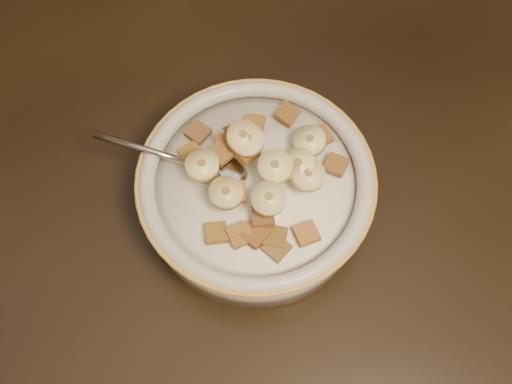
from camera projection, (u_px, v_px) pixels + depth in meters
floor at (220, 330)px, 1.32m from camera, size 4.00×4.50×0.10m
table at (179, 181)px, 0.62m from camera, size 1.44×0.97×0.04m
cereal_bowl at (256, 194)px, 0.56m from camera, size 0.22×0.22×0.05m
milk at (256, 182)px, 0.54m from camera, size 0.18×0.18×0.00m
spoon at (221, 172)px, 0.54m from camera, size 0.06×0.06×0.01m
cereal_square_0 at (306, 234)px, 0.51m from camera, size 0.02×0.02×0.01m
cereal_square_1 at (240, 235)px, 0.50m from camera, size 0.02×0.02×0.01m
cereal_square_2 at (263, 216)px, 0.51m from camera, size 0.03×0.03×0.01m
cereal_square_3 at (277, 248)px, 0.50m from camera, size 0.03×0.02×0.01m
cereal_square_4 at (276, 172)px, 0.52m from camera, size 0.02×0.02×0.01m
cereal_square_5 at (226, 144)px, 0.54m from camera, size 0.03×0.03×0.01m
cereal_square_6 at (336, 165)px, 0.54m from camera, size 0.03×0.03×0.01m
cereal_square_7 at (198, 132)px, 0.55m from camera, size 0.03×0.03×0.01m
cereal_square_8 at (221, 153)px, 0.53m from camera, size 0.02×0.02×0.01m
cereal_square_9 at (254, 124)px, 0.56m from camera, size 0.03×0.03×0.01m
cereal_square_10 at (191, 153)px, 0.55m from camera, size 0.02×0.02×0.01m
cereal_square_11 at (234, 193)px, 0.51m from camera, size 0.03×0.03×0.01m
cereal_square_12 at (255, 235)px, 0.50m from camera, size 0.03×0.03×0.01m
cereal_square_13 at (275, 237)px, 0.51m from camera, size 0.03×0.03×0.01m
cereal_square_14 at (320, 136)px, 0.55m from camera, size 0.02×0.02×0.01m
cereal_square_15 at (236, 134)px, 0.55m from camera, size 0.02×0.02×0.01m
cereal_square_16 at (216, 233)px, 0.51m from camera, size 0.03×0.03×0.01m
cereal_square_17 at (246, 153)px, 0.53m from camera, size 0.02×0.02×0.01m
cereal_square_18 at (236, 136)px, 0.54m from camera, size 0.03×0.03×0.01m
cereal_square_19 at (287, 114)px, 0.56m from camera, size 0.03×0.03×0.01m
banana_slice_0 at (298, 164)px, 0.52m from camera, size 0.04×0.04×0.01m
banana_slice_1 at (247, 141)px, 0.52m from camera, size 0.04×0.04×0.01m
banana_slice_2 at (243, 137)px, 0.52m from camera, size 0.04×0.04×0.02m
banana_slice_3 at (309, 141)px, 0.54m from camera, size 0.03×0.03×0.02m
banana_slice_4 at (275, 167)px, 0.51m from camera, size 0.04×0.04×0.01m
banana_slice_5 at (269, 199)px, 0.50m from camera, size 0.04×0.04×0.01m
banana_slice_6 at (226, 193)px, 0.51m from camera, size 0.03×0.03×0.01m
banana_slice_7 at (308, 175)px, 0.51m from camera, size 0.03×0.03×0.01m
banana_slice_8 at (202, 165)px, 0.51m from camera, size 0.04×0.04×0.01m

